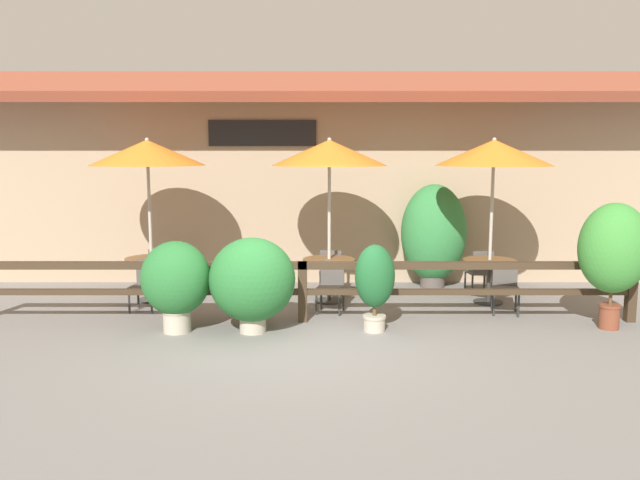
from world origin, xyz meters
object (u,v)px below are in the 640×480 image
(dining_table_near, at_px, (150,267))
(patio_umbrella_middle, at_px, (328,153))
(chair_near_wallside, at_px, (160,268))
(chair_far_streetside, at_px, (504,285))
(potted_plant_corner_fern, at_px, (174,281))
(potted_plant_small_flowering, at_px, (612,250))
(chair_middle_streetside, at_px, (330,284))
(dining_table_far, at_px, (488,268))
(potted_plant_tall_tropical, at_px, (374,280))
(dining_table_middle, at_px, (328,267))
(patio_umbrella_near, at_px, (146,153))
(patio_umbrella_far, at_px, (492,153))
(potted_plant_broad_leaf, at_px, (432,234))
(chair_middle_wallside, at_px, (330,269))
(potted_plant_entrance_palm, at_px, (251,281))
(chair_near_streetside, at_px, (144,283))
(chair_far_wallside, at_px, (479,270))

(dining_table_near, height_order, patio_umbrella_middle, patio_umbrella_middle)
(chair_near_wallside, xyz_separation_m, chair_far_streetside, (6.04, -1.53, 0.00))
(dining_table_near, relative_size, potted_plant_corner_fern, 0.68)
(potted_plant_small_flowering, bearing_deg, chair_middle_streetside, 166.38)
(dining_table_far, bearing_deg, dining_table_near, 178.28)
(patio_umbrella_middle, xyz_separation_m, potted_plant_tall_tropical, (0.65, -1.82, -1.85))
(dining_table_middle, bearing_deg, potted_plant_tall_tropical, -70.47)
(patio_umbrella_near, xyz_separation_m, dining_table_near, (0.00, -0.00, -2.00))
(patio_umbrella_far, xyz_separation_m, potted_plant_broad_leaf, (-0.76, 1.29, -1.56))
(chair_middle_wallside, height_order, potted_plant_tall_tropical, potted_plant_tall_tropical)
(chair_near_wallside, relative_size, chair_middle_streetside, 1.00)
(potted_plant_entrance_palm, bearing_deg, chair_near_streetside, 146.40)
(chair_near_streetside, xyz_separation_m, chair_middle_wallside, (3.13, 1.27, 0.00))
(patio_umbrella_near, xyz_separation_m, chair_near_wallside, (0.00, 0.68, -2.16))
(dining_table_far, distance_m, potted_plant_broad_leaf, 1.55)
(potted_plant_entrance_palm, bearing_deg, chair_middle_wallside, 64.78)
(patio_umbrella_middle, bearing_deg, patio_umbrella_far, -1.71)
(chair_far_streetside, bearing_deg, potted_plant_tall_tropical, -143.56)
(patio_umbrella_far, xyz_separation_m, dining_table_far, (0.00, 0.00, -2.00))
(dining_table_middle, bearing_deg, potted_plant_corner_fern, -140.79)
(chair_near_wallside, bearing_deg, potted_plant_small_flowering, 168.08)
(chair_far_streetside, bearing_deg, dining_table_middle, 176.47)
(patio_umbrella_near, xyz_separation_m, chair_far_streetside, (6.05, -0.86, -2.16))
(chair_near_streetside, relative_size, potted_plant_corner_fern, 0.62)
(chair_far_streetside, bearing_deg, potted_plant_small_flowering, -24.58)
(dining_table_middle, xyz_separation_m, potted_plant_entrance_palm, (-1.15, -1.86, 0.16))
(dining_table_near, relative_size, dining_table_far, 1.00)
(chair_near_wallside, xyz_separation_m, potted_plant_broad_leaf, (5.20, 0.43, 0.59))
(chair_far_wallside, relative_size, potted_plant_entrance_palm, 0.59)
(patio_umbrella_far, bearing_deg, potted_plant_entrance_palm, -155.77)
(dining_table_far, xyz_separation_m, potted_plant_small_flowering, (1.38, -1.61, 0.58))
(potted_plant_broad_leaf, bearing_deg, chair_middle_wallside, -165.47)
(dining_table_near, xyz_separation_m, chair_middle_wallside, (3.20, 0.59, -0.16))
(chair_far_wallside, height_order, potted_plant_broad_leaf, potted_plant_broad_leaf)
(potted_plant_corner_fern, height_order, potted_plant_entrance_palm, potted_plant_entrance_palm)
(dining_table_near, bearing_deg, patio_umbrella_far, -1.72)
(chair_middle_streetside, distance_m, potted_plant_small_flowering, 4.35)
(patio_umbrella_near, height_order, chair_far_streetside, patio_umbrella_near)
(dining_table_far, distance_m, potted_plant_corner_fern, 5.38)
(chair_near_streetside, distance_m, dining_table_far, 5.91)
(chair_near_streetside, relative_size, potted_plant_broad_leaf, 0.41)
(chair_near_streetside, relative_size, potted_plant_tall_tropical, 0.64)
(patio_umbrella_middle, relative_size, dining_table_middle, 3.11)
(chair_far_wallside, bearing_deg, chair_middle_wallside, -8.82)
(chair_near_streetside, xyz_separation_m, chair_far_wallside, (5.90, 1.18, 0.00))
(dining_table_far, relative_size, potted_plant_broad_leaf, 0.46)
(patio_umbrella_near, distance_m, chair_near_wallside, 2.26)
(chair_near_wallside, bearing_deg, potted_plant_broad_leaf, -168.63)
(patio_umbrella_near, height_order, potted_plant_broad_leaf, patio_umbrella_near)
(dining_table_middle, relative_size, potted_plant_small_flowering, 0.49)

